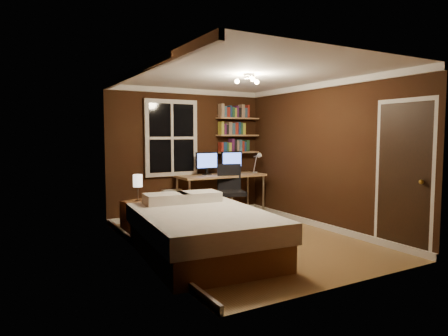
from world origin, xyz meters
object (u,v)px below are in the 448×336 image
monitor_right (232,162)px  monitor_left (207,163)px  bed (202,232)px  desk (221,178)px  office_chair (231,199)px  nightstand (138,217)px  desk_lamp (257,162)px  radiator (172,204)px  bedside_lamp (138,188)px

monitor_right → monitor_left: bearing=180.0°
bed → monitor_left: 2.66m
desk → office_chair: 0.54m
nightstand → office_chair: bearing=-10.4°
desk_lamp → desk: bearing=172.5°
bed → radiator: size_ratio=4.09×
bed → desk: bearing=60.2°
monitor_left → bedside_lamp: bearing=-157.8°
radiator → office_chair: size_ratio=0.54×
desk → desk_lamp: desk_lamp is taller
monitor_left → nightstand: bearing=-157.8°
nightstand → radiator: 1.21m
monitor_right → office_chair: monitor_right is taller
nightstand → desk_lamp: 2.80m
radiator → monitor_left: monitor_left is taller
desk → office_chair: size_ratio=1.66×
bed → bedside_lamp: (-0.37, 1.60, 0.43)m
nightstand → radiator: bearing=25.9°
radiator → office_chair: bearing=-34.4°
radiator → desk: (0.94, -0.24, 0.49)m
bed → desk_lamp: (2.27, 2.05, 0.73)m
nightstand → office_chair: 1.86m
desk → monitor_right: size_ratio=3.67×
bed → monitor_left: bearing=66.3°
radiator → monitor_left: size_ratio=1.19×
desk → bed: bearing=-124.6°
radiator → monitor_right: monitor_right is taller
bed → radiator: (0.54, 2.40, -0.04)m
bedside_lamp → office_chair: 1.89m
monitor_left → desk_lamp: size_ratio=1.08×
bed → office_chair: office_chair is taller
radiator → desk_lamp: 1.93m
bedside_lamp → radiator: size_ratio=0.77×
office_chair → nightstand: bearing=-158.4°
bed → desk: desk is taller
bed → radiator: 2.46m
desk → monitor_left: size_ratio=3.67×
monitor_right → desk_lamp: bearing=-21.2°
bedside_lamp → desk_lamp: bearing=9.8°
bedside_lamp → bed: bearing=-76.9°
bed → office_chair: bearing=54.7°
nightstand → monitor_left: monitor_left is taller
nightstand → monitor_left: size_ratio=1.13×
bed → desk: size_ratio=1.33×
bed → bedside_lamp: size_ratio=5.34×
bedside_lamp → radiator: 1.30m
desk → monitor_right: monitor_right is taller
bedside_lamp → radiator: bedside_lamp is taller
monitor_right → radiator: bearing=172.9°
bed → desk_lamp: size_ratio=5.27×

